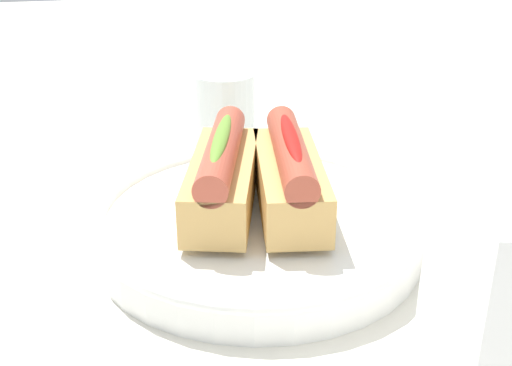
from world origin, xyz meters
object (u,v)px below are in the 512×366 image
(water_glass, at_px, (220,118))
(napkin_box, at_px, (486,313))
(hotdog_back, at_px, (290,174))
(hotdog_front, at_px, (222,174))
(serving_bowl, at_px, (256,222))

(water_glass, bearing_deg, napkin_box, 11.82)
(hotdog_back, height_order, water_glass, hotdog_back)
(hotdog_back, distance_m, water_glass, 0.21)
(napkin_box, bearing_deg, hotdog_back, -154.67)
(hotdog_back, distance_m, napkin_box, 0.23)
(hotdog_front, bearing_deg, water_glass, 173.36)
(hotdog_front, height_order, water_glass, hotdog_front)
(serving_bowl, relative_size, hotdog_front, 1.74)
(serving_bowl, bearing_deg, napkin_box, 21.10)
(water_glass, bearing_deg, hotdog_front, -6.64)
(hotdog_front, xyz_separation_m, napkin_box, (0.23, 0.11, 0.01))
(serving_bowl, xyz_separation_m, hotdog_front, (-0.00, -0.03, 0.04))
(serving_bowl, distance_m, water_glass, 0.21)
(hotdog_front, bearing_deg, hotdog_back, 80.53)
(serving_bowl, xyz_separation_m, napkin_box, (0.22, 0.09, 0.06))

